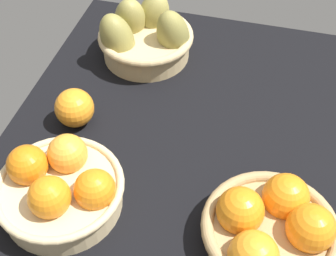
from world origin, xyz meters
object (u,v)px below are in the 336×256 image
object	(u,v)px
basket_near_right	(60,187)
basket_far_right	(271,228)
loose_orange_front_gap	(74,108)
basket_near_left_pears	(145,36)

from	to	relation	value
basket_near_right	basket_far_right	bearing A→B (deg)	92.36
basket_far_right	loose_orange_front_gap	size ratio (longest dim) A/B	2.83
basket_far_right	loose_orange_front_gap	bearing A→B (deg)	-113.15
basket_near_left_pears	loose_orange_front_gap	bearing A→B (deg)	-15.86
basket_near_left_pears	loose_orange_front_gap	size ratio (longest dim) A/B	2.99
basket_far_right	loose_orange_front_gap	world-z (taller)	basket_far_right
loose_orange_front_gap	basket_far_right	bearing A→B (deg)	66.85
basket_near_right	basket_near_left_pears	bearing A→B (deg)	177.71
basket_near_left_pears	basket_far_right	size ratio (longest dim) A/B	1.06
basket_near_right	loose_orange_front_gap	world-z (taller)	basket_near_right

